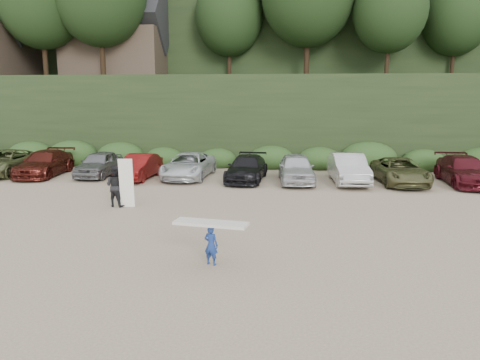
# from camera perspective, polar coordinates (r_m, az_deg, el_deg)

# --- Properties ---
(ground) EXTENTS (120.00, 120.00, 0.00)m
(ground) POSITION_cam_1_polar(r_m,az_deg,el_deg) (16.54, -3.20, -6.29)
(ground) COLOR tan
(ground) RESTS_ON ground
(hillside_backdrop) EXTENTS (90.00, 41.50, 28.00)m
(hillside_backdrop) POSITION_cam_1_polar(r_m,az_deg,el_deg) (52.03, 3.02, 17.62)
(hillside_backdrop) COLOR black
(hillside_backdrop) RESTS_ON ground
(parked_cars) EXTENTS (39.39, 5.71, 1.58)m
(parked_cars) POSITION_cam_1_polar(r_m,az_deg,el_deg) (26.30, -3.20, 1.66)
(parked_cars) COLOR #A9AAAE
(parked_cars) RESTS_ON ground
(child_surfer) EXTENTS (2.15, 0.92, 1.25)m
(child_surfer) POSITION_cam_1_polar(r_m,az_deg,el_deg) (13.22, -3.56, -6.79)
(child_surfer) COLOR navy
(child_surfer) RESTS_ON ground
(adult_surfer) EXTENTS (1.35, 0.85, 2.10)m
(adult_surfer) POSITION_cam_1_polar(r_m,az_deg,el_deg) (20.60, -14.83, -0.68)
(adult_surfer) COLOR black
(adult_surfer) RESTS_ON ground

